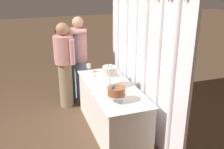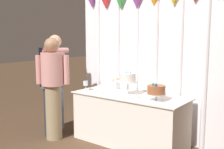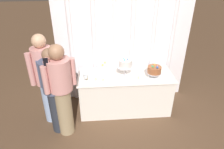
{
  "view_description": "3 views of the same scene",
  "coord_description": "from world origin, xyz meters",
  "px_view_note": "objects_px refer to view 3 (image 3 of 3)",
  "views": [
    {
      "loc": [
        3.4,
        -1.08,
        2.3
      ],
      "look_at": [
        0.01,
        0.1,
        0.93
      ],
      "focal_mm": 42.43,
      "sensor_mm": 36.0,
      "label": 1
    },
    {
      "loc": [
        2.09,
        -3.11,
        1.57
      ],
      "look_at": [
        -0.26,
        0.03,
        1.01
      ],
      "focal_mm": 43.84,
      "sensor_mm": 36.0,
      "label": 2
    },
    {
      "loc": [
        -0.48,
        -2.99,
        2.51
      ],
      "look_at": [
        -0.24,
        0.05,
        0.79
      ],
      "focal_mm": 32.74,
      "sensor_mm": 36.0,
      "label": 3
    }
  ],
  "objects_px": {
    "tealight_near_left": "(96,80)",
    "guest_man_pink_jacket": "(54,89)",
    "cake_table": "(125,92)",
    "flower_vase": "(104,68)",
    "guest_man_dark_suit": "(62,89)",
    "tealight_far_left": "(87,78)",
    "tealight_near_right": "(103,80)",
    "cake_display_nearleft": "(125,64)",
    "wine_glass": "(85,76)",
    "tealight_far_right": "(139,78)",
    "guest_girl_blue_dress": "(45,77)",
    "cake_display_nearright": "(154,70)"
  },
  "relations": [
    {
      "from": "tealight_near_left",
      "to": "guest_man_pink_jacket",
      "type": "distance_m",
      "value": 0.71
    },
    {
      "from": "cake_table",
      "to": "flower_vase",
      "type": "height_order",
      "value": "flower_vase"
    },
    {
      "from": "flower_vase",
      "to": "guest_man_dark_suit",
      "type": "height_order",
      "value": "guest_man_dark_suit"
    },
    {
      "from": "guest_man_dark_suit",
      "to": "tealight_far_left",
      "type": "bearing_deg",
      "value": 51.94
    },
    {
      "from": "tealight_near_right",
      "to": "flower_vase",
      "type": "bearing_deg",
      "value": 85.63
    },
    {
      "from": "cake_display_nearleft",
      "to": "wine_glass",
      "type": "height_order",
      "value": "cake_display_nearleft"
    },
    {
      "from": "tealight_far_right",
      "to": "guest_girl_blue_dress",
      "type": "bearing_deg",
      "value": -176.67
    },
    {
      "from": "tealight_near_right",
      "to": "guest_man_dark_suit",
      "type": "bearing_deg",
      "value": -148.86
    },
    {
      "from": "tealight_near_left",
      "to": "tealight_near_right",
      "type": "distance_m",
      "value": 0.13
    },
    {
      "from": "tealight_near_right",
      "to": "guest_man_dark_suit",
      "type": "distance_m",
      "value": 0.74
    },
    {
      "from": "tealight_near_left",
      "to": "tealight_near_right",
      "type": "relative_size",
      "value": 0.99
    },
    {
      "from": "tealight_near_left",
      "to": "guest_girl_blue_dress",
      "type": "xyz_separation_m",
      "value": [
        -0.8,
        -0.08,
        0.14
      ]
    },
    {
      "from": "guest_girl_blue_dress",
      "to": "guest_man_dark_suit",
      "type": "bearing_deg",
      "value": -47.16
    },
    {
      "from": "cake_table",
      "to": "tealight_near_left",
      "type": "distance_m",
      "value": 0.66
    },
    {
      "from": "tealight_far_right",
      "to": "guest_man_pink_jacket",
      "type": "bearing_deg",
      "value": -165.85
    },
    {
      "from": "tealight_far_left",
      "to": "tealight_near_left",
      "type": "xyz_separation_m",
      "value": [
        0.16,
        -0.05,
        0.0
      ]
    },
    {
      "from": "tealight_far_right",
      "to": "guest_man_dark_suit",
      "type": "bearing_deg",
      "value": -161.59
    },
    {
      "from": "wine_glass",
      "to": "guest_man_pink_jacket",
      "type": "relative_size",
      "value": 0.11
    },
    {
      "from": "cake_display_nearleft",
      "to": "tealight_far_right",
      "type": "xyz_separation_m",
      "value": [
        0.22,
        -0.09,
        -0.23
      ]
    },
    {
      "from": "cake_display_nearright",
      "to": "flower_vase",
      "type": "height_order",
      "value": "cake_display_nearright"
    },
    {
      "from": "cake_table",
      "to": "flower_vase",
      "type": "bearing_deg",
      "value": 156.79
    },
    {
      "from": "wine_glass",
      "to": "guest_girl_blue_dress",
      "type": "relative_size",
      "value": 0.1
    },
    {
      "from": "cake_table",
      "to": "guest_man_pink_jacket",
      "type": "xyz_separation_m",
      "value": [
        -1.15,
        -0.45,
        0.43
      ]
    },
    {
      "from": "cake_table",
      "to": "guest_man_dark_suit",
      "type": "relative_size",
      "value": 1.09
    },
    {
      "from": "tealight_far_left",
      "to": "guest_man_dark_suit",
      "type": "xyz_separation_m",
      "value": [
        -0.35,
        -0.45,
        0.1
      ]
    },
    {
      "from": "wine_glass",
      "to": "tealight_far_left",
      "type": "bearing_deg",
      "value": 84.38
    },
    {
      "from": "guest_girl_blue_dress",
      "to": "guest_man_dark_suit",
      "type": "distance_m",
      "value": 0.44
    },
    {
      "from": "flower_vase",
      "to": "tealight_far_right",
      "type": "xyz_separation_m",
      "value": [
        0.59,
        -0.27,
        -0.08
      ]
    },
    {
      "from": "guest_girl_blue_dress",
      "to": "guest_man_pink_jacket",
      "type": "distance_m",
      "value": 0.32
    },
    {
      "from": "tealight_far_right",
      "to": "guest_man_pink_jacket",
      "type": "distance_m",
      "value": 1.41
    },
    {
      "from": "cake_table",
      "to": "flower_vase",
      "type": "xyz_separation_m",
      "value": [
        -0.38,
        0.16,
        0.45
      ]
    },
    {
      "from": "guest_girl_blue_dress",
      "to": "cake_table",
      "type": "bearing_deg",
      "value": 8.44
    },
    {
      "from": "tealight_near_left",
      "to": "tealight_far_right",
      "type": "distance_m",
      "value": 0.73
    },
    {
      "from": "wine_glass",
      "to": "guest_man_dark_suit",
      "type": "relative_size",
      "value": 0.1
    },
    {
      "from": "guest_girl_blue_dress",
      "to": "guest_man_pink_jacket",
      "type": "xyz_separation_m",
      "value": [
        0.18,
        -0.25,
        -0.09
      ]
    },
    {
      "from": "cake_display_nearleft",
      "to": "guest_man_pink_jacket",
      "type": "bearing_deg",
      "value": -159.36
    },
    {
      "from": "cake_display_nearright",
      "to": "cake_table",
      "type": "bearing_deg",
      "value": 167.79
    },
    {
      "from": "cake_display_nearleft",
      "to": "guest_man_pink_jacket",
      "type": "height_order",
      "value": "guest_man_pink_jacket"
    },
    {
      "from": "cake_table",
      "to": "tealight_near_left",
      "type": "relative_size",
      "value": 34.59
    },
    {
      "from": "cake_table",
      "to": "cake_display_nearleft",
      "type": "bearing_deg",
      "value": -123.25
    },
    {
      "from": "guest_man_dark_suit",
      "to": "cake_display_nearright",
      "type": "bearing_deg",
      "value": 15.52
    },
    {
      "from": "tealight_far_right",
      "to": "cake_display_nearright",
      "type": "bearing_deg",
      "value": 1.1
    },
    {
      "from": "tealight_far_right",
      "to": "guest_girl_blue_dress",
      "type": "relative_size",
      "value": 0.03
    },
    {
      "from": "cake_display_nearleft",
      "to": "tealight_near_left",
      "type": "distance_m",
      "value": 0.57
    },
    {
      "from": "cake_table",
      "to": "tealight_far_right",
      "type": "distance_m",
      "value": 0.44
    },
    {
      "from": "tealight_far_left",
      "to": "tealight_near_left",
      "type": "bearing_deg",
      "value": -16.63
    },
    {
      "from": "tealight_far_left",
      "to": "tealight_near_right",
      "type": "bearing_deg",
      "value": -13.38
    },
    {
      "from": "tealight_near_right",
      "to": "guest_girl_blue_dress",
      "type": "bearing_deg",
      "value": -176.48
    },
    {
      "from": "tealight_far_left",
      "to": "guest_girl_blue_dress",
      "type": "distance_m",
      "value": 0.68
    },
    {
      "from": "tealight_near_right",
      "to": "guest_man_dark_suit",
      "type": "height_order",
      "value": "guest_man_dark_suit"
    }
  ]
}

